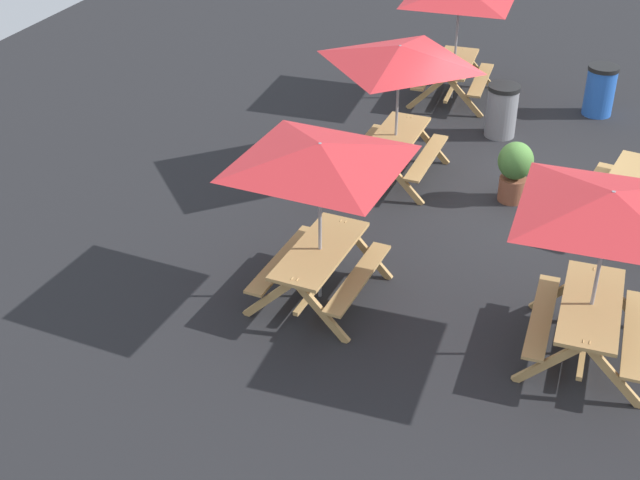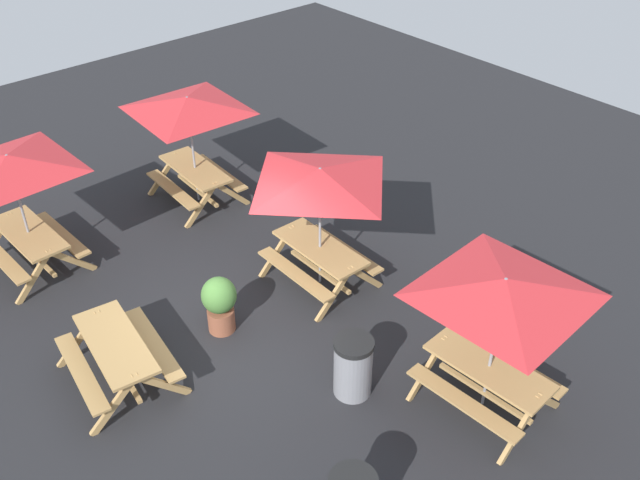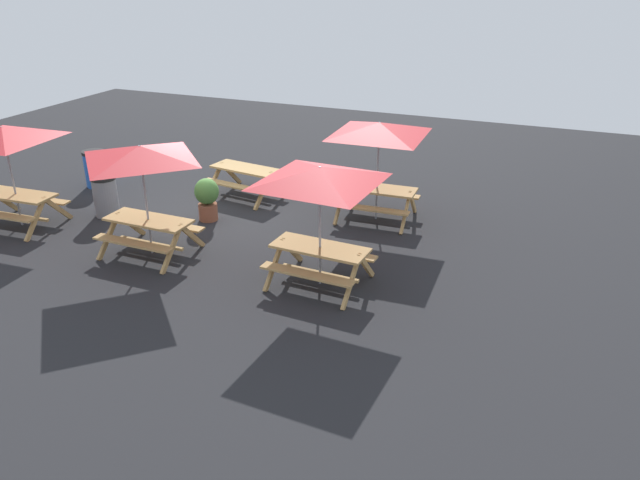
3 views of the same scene
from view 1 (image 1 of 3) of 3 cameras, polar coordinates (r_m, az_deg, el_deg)
The scene contains 9 objects.
ground_plane at distance 14.98m, azimuth 11.59°, elevation 3.04°, with size 25.02×25.02×0.00m, color #232326.
picnic_table_0 at distance 14.42m, azimuth 5.09°, elevation 11.14°, with size 2.03×2.03×2.34m.
picnic_table_1 at distance 11.12m, azimuth -0.00°, elevation 4.77°, with size 2.82×2.82×2.34m.
picnic_table_2 at distance 17.79m, azimuth 8.92°, elevation 14.90°, with size 2.82×2.82×2.34m.
picnic_table_3 at distance 10.55m, azimuth 18.02°, elevation 1.49°, with size 2.83×2.83×2.34m.
picnic_table_4 at distance 14.36m, azimuth 19.24°, elevation 3.07°, with size 1.98×1.75×0.81m.
trash_bin_gray at distance 16.76m, azimuth 11.55°, elevation 8.12°, with size 0.59×0.59×0.98m.
trash_bin_blue at distance 18.14m, azimuth 17.49°, elevation 9.13°, with size 0.59×0.59×0.98m.
potted_plant_0 at distance 14.51m, azimuth 12.36°, elevation 4.47°, with size 0.56×0.56×1.01m.
Camera 1 is at (13.10, 1.80, 7.03)m, focal length 50.00 mm.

